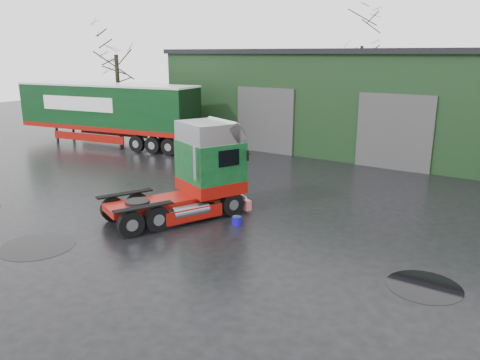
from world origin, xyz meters
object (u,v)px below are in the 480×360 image
warehouse (425,101)px  tree_back_a (361,68)px  wash_bucket (237,221)px  tree_left (118,79)px  hero_tractor (172,172)px  trailer_left (107,114)px

warehouse → tree_back_a: bearing=128.7°
wash_bucket → tree_left: (-16.99, 9.74, 4.09)m
hero_tractor → wash_bucket: hero_tractor is taller
trailer_left → tree_left: tree_left is taller
tree_left → tree_back_a: size_ratio=0.89×
warehouse → hero_tractor: (-4.41, -18.48, -1.36)m
hero_tractor → tree_back_a: size_ratio=0.61×
warehouse → trailer_left: warehouse is taller
warehouse → tree_left: tree_left is taller
hero_tractor → tree_left: tree_left is taller
tree_left → hero_tractor: bearing=-35.7°
hero_tractor → tree_left: size_ratio=0.68×
warehouse → trailer_left: size_ratio=2.44×
trailer_left → wash_bucket: 17.87m
warehouse → tree_left: bearing=-157.2°
warehouse → tree_left: (-19.00, -8.00, 1.09)m
tree_back_a → warehouse: bearing=-51.3°
warehouse → tree_back_a: 12.90m
wash_bucket → warehouse: bearing=83.5°
hero_tractor → tree_back_a: (-3.59, 28.48, 2.96)m
hero_tractor → trailer_left: bearing=170.9°
hero_tractor → tree_left: 18.13m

